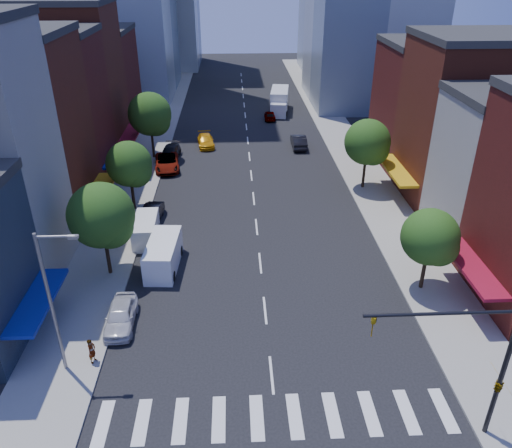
{
  "coord_description": "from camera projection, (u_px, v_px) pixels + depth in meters",
  "views": [
    {
      "loc": [
        -1.91,
        -21.27,
        21.35
      ],
      "look_at": [
        -0.47,
        9.23,
        5.0
      ],
      "focal_mm": 35.0,
      "sensor_mm": 36.0,
      "label": 1
    }
  ],
  "objects": [
    {
      "name": "traffic_car_far",
      "position": [
        270.0,
        115.0,
        74.04
      ],
      "size": [
        1.65,
        3.95,
        1.34
      ],
      "primitive_type": "imported",
      "rotation": [
        0.0,
        0.0,
        3.12
      ],
      "color": "#999999",
      "rests_on": "ground"
    },
    {
      "name": "crosswalk",
      "position": [
        276.0,
        417.0,
        26.24
      ],
      "size": [
        19.0,
        3.0,
        0.01
      ],
      "primitive_type": "cube",
      "color": "silver",
      "rests_on": "ground"
    },
    {
      "name": "pedestrian_near",
      "position": [
        92.0,
        351.0,
        29.26
      ],
      "size": [
        0.56,
        0.69,
        1.63
      ],
      "primitive_type": "imported",
      "rotation": [
        0.0,
        0.0,
        1.24
      ],
      "color": "#999999",
      "rests_on": "sidewalk_left"
    },
    {
      "name": "tree_left_mid",
      "position": [
        131.0,
        166.0,
        45.58
      ],
      "size": [
        4.2,
        4.2,
        6.65
      ],
      "color": "black",
      "rests_on": "sidewalk_left"
    },
    {
      "name": "tree_right_near",
      "position": [
        432.0,
        239.0,
        34.38
      ],
      "size": [
        4.0,
        4.0,
        6.2
      ],
      "color": "black",
      "rests_on": "sidewalk_right"
    },
    {
      "name": "traffic_signal",
      "position": [
        491.0,
        373.0,
        23.38
      ],
      "size": [
        7.24,
        2.24,
        8.0
      ],
      "color": "black",
      "rests_on": "sidewalk_right"
    },
    {
      "name": "sidewalk_right",
      "position": [
        345.0,
        143.0,
        64.6
      ],
      "size": [
        5.0,
        120.0,
        0.15
      ],
      "primitive_type": "cube",
      "color": "gray",
      "rests_on": "ground"
    },
    {
      "name": "bldg_left_3",
      "position": [
        42.0,
        114.0,
        50.01
      ],
      "size": [
        12.0,
        8.0,
        15.0
      ],
      "primitive_type": "cube",
      "color": "#591A16",
      "rests_on": "ground"
    },
    {
      "name": "cargo_van_near",
      "position": [
        163.0,
        256.0,
        38.28
      ],
      "size": [
        2.51,
        5.53,
        2.3
      ],
      "rotation": [
        0.0,
        0.0,
        -0.07
      ],
      "color": "white",
      "rests_on": "ground"
    },
    {
      "name": "bldg_left_5",
      "position": [
        89.0,
        84.0,
        66.33
      ],
      "size": [
        12.0,
        10.0,
        13.0
      ],
      "primitive_type": "cube",
      "color": "#591A16",
      "rests_on": "ground"
    },
    {
      "name": "tree_left_far",
      "position": [
        151.0,
        116.0,
        57.59
      ],
      "size": [
        5.0,
        5.0,
        7.75
      ],
      "color": "black",
      "rests_on": "sidewalk_left"
    },
    {
      "name": "tree_left_near",
      "position": [
        103.0,
        218.0,
        35.74
      ],
      "size": [
        4.8,
        4.8,
        7.3
      ],
      "color": "black",
      "rests_on": "sidewalk_left"
    },
    {
      "name": "box_truck",
      "position": [
        279.0,
        102.0,
        77.35
      ],
      "size": [
        3.53,
        8.68,
        3.39
      ],
      "rotation": [
        0.0,
        0.0,
        -0.13
      ],
      "color": "silver",
      "rests_on": "ground"
    },
    {
      "name": "pedestrian_far",
      "position": [
        132.0,
        234.0,
        41.48
      ],
      "size": [
        0.95,
        1.06,
        1.8
      ],
      "primitive_type": "imported",
      "rotation": [
        0.0,
        0.0,
        -1.93
      ],
      "color": "#999999",
      "rests_on": "sidewalk_left"
    },
    {
      "name": "sidewalk_left",
      "position": [
        150.0,
        146.0,
        63.56
      ],
      "size": [
        5.0,
        120.0,
        0.15
      ],
      "primitive_type": "cube",
      "color": "gray",
      "rests_on": "ground"
    },
    {
      "name": "cargo_van_far",
      "position": [
        146.0,
        230.0,
        42.16
      ],
      "size": [
        2.01,
        4.68,
        1.97
      ],
      "rotation": [
        0.0,
        0.0,
        0.03
      ],
      "color": "white",
      "rests_on": "ground"
    },
    {
      "name": "parked_car_front",
      "position": [
        121.0,
        316.0,
        32.46
      ],
      "size": [
        1.92,
        4.53,
        1.53
      ],
      "primitive_type": "imported",
      "rotation": [
        0.0,
        0.0,
        0.02
      ],
      "color": "silver",
      "rests_on": "ground"
    },
    {
      "name": "traffic_car_oncoming",
      "position": [
        299.0,
        141.0,
        63.14
      ],
      "size": [
        1.74,
        4.91,
        1.61
      ],
      "primitive_type": "imported",
      "rotation": [
        0.0,
        0.0,
        3.14
      ],
      "color": "black",
      "rests_on": "ground"
    },
    {
      "name": "parked_car_third",
      "position": [
        167.0,
        163.0,
        56.6
      ],
      "size": [
        3.34,
        6.01,
        1.59
      ],
      "primitive_type": "imported",
      "rotation": [
        0.0,
        0.0,
        0.13
      ],
      "color": "#999999",
      "rests_on": "ground"
    },
    {
      "name": "parked_car_second",
      "position": [
        152.0,
        214.0,
        45.32
      ],
      "size": [
        1.93,
        4.5,
        1.44
      ],
      "primitive_type": "imported",
      "rotation": [
        0.0,
        0.0,
        -0.09
      ],
      "color": "black",
      "rests_on": "ground"
    },
    {
      "name": "streetlight",
      "position": [
        53.0,
        296.0,
        26.78
      ],
      "size": [
        2.25,
        0.25,
        9.0
      ],
      "color": "slate",
      "rests_on": "sidewalk_left"
    },
    {
      "name": "ground",
      "position": [
        272.0,
        375.0,
        28.89
      ],
      "size": [
        220.0,
        220.0,
        0.0
      ],
      "primitive_type": "plane",
      "color": "black",
      "rests_on": "ground"
    },
    {
      "name": "bldg_left_4",
      "position": [
        65.0,
        85.0,
        57.02
      ],
      "size": [
        12.0,
        9.0,
        17.0
      ],
      "primitive_type": "cube",
      "color": "#5B2215",
      "rests_on": "ground"
    },
    {
      "name": "parked_car_rear",
      "position": [
        170.0,
        153.0,
        59.49
      ],
      "size": [
        2.46,
        5.28,
        1.49
      ],
      "primitive_type": "imported",
      "rotation": [
        0.0,
        0.0,
        -0.07
      ],
      "color": "black",
      "rests_on": "ground"
    },
    {
      "name": "bldg_right_3",
      "position": [
        434.0,
        106.0,
        56.64
      ],
      "size": [
        12.0,
        10.0,
        13.0
      ],
      "primitive_type": "cube",
      "color": "#591A16",
      "rests_on": "ground"
    },
    {
      "name": "taxi",
      "position": [
        206.0,
        141.0,
        63.61
      ],
      "size": [
        2.54,
        5.03,
        1.4
      ],
      "primitive_type": "imported",
      "rotation": [
        0.0,
        0.0,
        0.12
      ],
      "color": "orange",
      "rests_on": "ground"
    },
    {
      "name": "bldg_right_2",
      "position": [
        474.0,
        123.0,
        47.36
      ],
      "size": [
        12.0,
        10.0,
        15.0
      ],
      "primitive_type": "cube",
      "color": "#5B2215",
      "rests_on": "ground"
    },
    {
      "name": "tree_right_far",
      "position": [
        369.0,
        144.0,
        49.91
      ],
      "size": [
        4.6,
        4.6,
        7.2
      ],
      "color": "black",
      "rests_on": "sidewalk_right"
    },
    {
      "name": "bldg_left_2",
      "position": [
        8.0,
        136.0,
        42.29
      ],
      "size": [
        12.0,
        9.0,
        16.0
      ],
      "primitive_type": "cube",
      "color": "#5B2215",
      "rests_on": "ground"
    }
  ]
}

